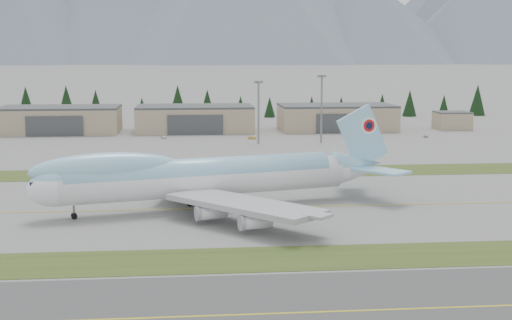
{
  "coord_description": "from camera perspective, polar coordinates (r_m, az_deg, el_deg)",
  "views": [
    {
      "loc": [
        -17.62,
        -147.02,
        32.5
      ],
      "look_at": [
        -2.25,
        14.68,
        8.0
      ],
      "focal_mm": 50.0,
      "sensor_mm": 36.0,
      "label": 1
    }
  ],
  "objects": [
    {
      "name": "asphalt_taxiway",
      "position": [
        92.71,
        6.01,
        -11.99
      ],
      "size": [
        400.0,
        32.0,
        0.04
      ],
      "primitive_type": "cube",
      "color": "#3D3D3D",
      "rests_on": "ground"
    },
    {
      "name": "grass_strip_near",
      "position": [
        115.12,
        3.63,
        -7.84
      ],
      "size": [
        400.0,
        14.0,
        0.08
      ],
      "primitive_type": "cube",
      "color": "#34491A",
      "rests_on": "ground"
    },
    {
      "name": "hangar_left",
      "position": [
        302.72,
        -15.4,
        3.13
      ],
      "size": [
        48.0,
        26.6,
        10.8
      ],
      "color": "tan",
      "rests_on": "ground"
    },
    {
      "name": "taxiway_line_near",
      "position": [
        92.71,
        6.01,
        -11.99
      ],
      "size": [
        400.0,
        0.4,
        0.02
      ],
      "primitive_type": "cube",
      "color": "gold",
      "rests_on": "ground"
    },
    {
      "name": "floodlight_masts",
      "position": [
        256.72,
        -9.63,
        4.72
      ],
      "size": [
        133.27,
        6.37,
        24.54
      ],
      "color": "slate",
      "rests_on": "ground"
    },
    {
      "name": "service_vehicle_a",
      "position": [
        275.16,
        -7.39,
        1.72
      ],
      "size": [
        2.65,
        3.28,
        1.05
      ],
      "primitive_type": "imported",
      "rotation": [
        0.0,
        0.0,
        0.54
      ],
      "color": "silver",
      "rests_on": "ground"
    },
    {
      "name": "control_shed",
      "position": [
        317.09,
        15.42,
        3.08
      ],
      "size": [
        14.0,
        12.0,
        7.6
      ],
      "color": "tan",
      "rests_on": "ground"
    },
    {
      "name": "grass_strip_far",
      "position": [
        195.55,
        -0.19,
        -0.99
      ],
      "size": [
        400.0,
        18.0,
        0.08
      ],
      "primitive_type": "cube",
      "color": "#34491A",
      "rests_on": "ground"
    },
    {
      "name": "boeing_747_freighter",
      "position": [
        149.16,
        -4.34,
        -1.3
      ],
      "size": [
        80.4,
        67.07,
        21.15
      ],
      "rotation": [
        0.0,
        0.0,
        0.26
      ],
      "color": "white",
      "rests_on": "ground"
    },
    {
      "name": "hangar_center",
      "position": [
        298.17,
        -4.91,
        3.33
      ],
      "size": [
        48.0,
        26.6,
        10.8
      ],
      "color": "tan",
      "rests_on": "ground"
    },
    {
      "name": "conifer_belt",
      "position": [
        359.94,
        -4.2,
        4.51
      ],
      "size": [
        276.19,
        15.75,
        16.82
      ],
      "color": "black",
      "rests_on": "ground"
    },
    {
      "name": "service_vehicle_b",
      "position": [
        270.93,
        -0.32,
        1.69
      ],
      "size": [
        3.44,
        1.41,
        1.11
      ],
      "primitive_type": "imported",
      "rotation": [
        0.0,
        0.0,
        1.5
      ],
      "color": "#BB902E",
      "rests_on": "ground"
    },
    {
      "name": "service_vehicle_c",
      "position": [
        285.45,
        13.42,
        1.8
      ],
      "size": [
        2.93,
        4.55,
        1.22
      ],
      "primitive_type": "imported",
      "rotation": [
        0.0,
        0.0,
        -0.31
      ],
      "color": "#B7B7BC",
      "rests_on": "ground"
    },
    {
      "name": "hangar_right",
      "position": [
        304.66,
        6.46,
        3.42
      ],
      "size": [
        48.0,
        26.6,
        10.8
      ],
      "color": "tan",
      "rests_on": "ground"
    },
    {
      "name": "taxiway_line_main",
      "position": [
        151.6,
        1.37,
        -3.8
      ],
      "size": [
        400.0,
        0.4,
        0.02
      ],
      "primitive_type": "cube",
      "color": "gold",
      "rests_on": "ground"
    },
    {
      "name": "ground",
      "position": [
        151.6,
        1.37,
        -3.8
      ],
      "size": [
        7000.0,
        7000.0,
        0.0
      ],
      "primitive_type": "plane",
      "color": "slate",
      "rests_on": "ground"
    }
  ]
}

